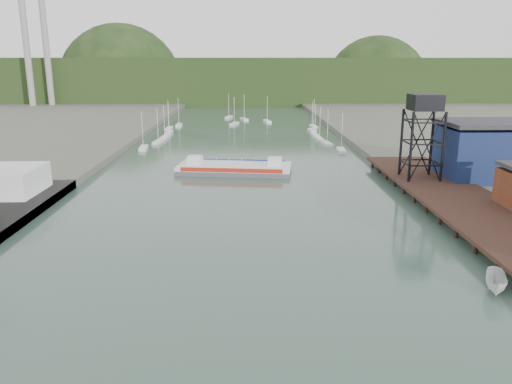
{
  "coord_description": "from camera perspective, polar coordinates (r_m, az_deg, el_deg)",
  "views": [
    {
      "loc": [
        1.5,
        -35.73,
        24.04
      ],
      "look_at": [
        2.99,
        40.65,
        4.0
      ],
      "focal_mm": 35.0,
      "sensor_mm": 36.0,
      "label": 1
    }
  ],
  "objects": [
    {
      "name": "ground",
      "position": [
        43.09,
        -3.09,
        -19.24
      ],
      "size": [
        600.0,
        600.0,
        0.0
      ],
      "primitive_type": "plane",
      "color": "#283F33",
      "rests_on": "ground"
    },
    {
      "name": "east_pier",
      "position": [
        90.93,
        21.9,
        -0.48
      ],
      "size": [
        14.0,
        70.0,
        2.45
      ],
      "color": "black",
      "rests_on": "ground"
    },
    {
      "name": "lift_tower",
      "position": [
        99.89,
        18.73,
        9.12
      ],
      "size": [
        6.5,
        6.5,
        16.0
      ],
      "color": "black",
      "rests_on": "east_pier"
    },
    {
      "name": "blue_shed",
      "position": [
        108.65,
        25.49,
        4.28
      ],
      "size": [
        20.5,
        14.5,
        11.3
      ],
      "color": "#0D183C",
      "rests_on": "east_land"
    },
    {
      "name": "marina_sailboats",
      "position": [
        175.8,
        -1.58,
        6.95
      ],
      "size": [
        57.71,
        92.65,
        0.9
      ],
      "color": "silver",
      "rests_on": "ground"
    },
    {
      "name": "smokestacks",
      "position": [
        289.03,
        -23.78,
        14.69
      ],
      "size": [
        11.2,
        8.2,
        60.0
      ],
      "color": "gray",
      "rests_on": "ground"
    },
    {
      "name": "distant_hills",
      "position": [
        337.4,
        -2.1,
        12.37
      ],
      "size": [
        500.0,
        120.0,
        80.0
      ],
      "color": "black",
      "rests_on": "ground"
    },
    {
      "name": "chain_ferry",
      "position": [
        111.25,
        -2.47,
        2.75
      ],
      "size": [
        26.01,
        13.04,
        3.59
      ],
      "rotation": [
        0.0,
        0.0,
        -0.13
      ],
      "color": "#504F52",
      "rests_on": "ground"
    },
    {
      "name": "motorboat",
      "position": [
        60.06,
        25.77,
        -9.33
      ],
      "size": [
        4.18,
        5.99,
        2.17
      ],
      "primitive_type": "imported",
      "rotation": [
        0.0,
        0.0,
        -0.41
      ],
      "color": "silver",
      "rests_on": "ground"
    }
  ]
}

